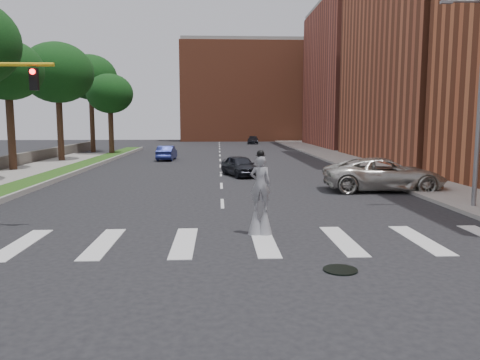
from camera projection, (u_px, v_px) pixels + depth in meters
ground_plane at (225, 251)px, 14.07m from camera, size 160.00×160.00×0.00m
grass_median at (60, 173)px, 33.34m from camera, size 2.00×60.00×0.25m
median_curb at (75, 173)px, 33.39m from camera, size 0.20×60.00×0.28m
sidewalk_right at (369, 166)px, 39.40m from camera, size 5.00×90.00×0.18m
manhole at (340, 270)px, 12.23m from camera, size 0.90×0.90×0.04m
building_mid at (457, 32)px, 43.27m from camera, size 16.00×22.00×24.00m
building_far at (372, 77)px, 67.30m from camera, size 16.00×22.00×20.00m
building_backdrop at (250, 93)px, 90.47m from camera, size 26.00×14.00×18.00m
streetlight at (478, 97)px, 19.89m from camera, size 2.05×0.20×9.00m
stilt_performer at (260, 200)px, 15.94m from camera, size 0.84×0.56×2.91m
suv_crossing at (384, 174)px, 25.91m from camera, size 6.72×3.37×1.83m
car_near at (240, 166)px, 32.70m from camera, size 2.99×4.55×1.44m
car_mid at (167, 153)px, 45.67m from camera, size 1.67×4.35×1.41m
car_far at (253, 140)px, 76.61m from camera, size 2.11×4.46×1.26m
tree_3 at (7, 71)px, 34.52m from camera, size 5.21×5.21×9.78m
tree_4 at (57, 73)px, 42.62m from camera, size 6.46×6.46×10.94m
tree_5 at (90, 78)px, 55.66m from camera, size 6.27×6.27×11.62m
tree_6 at (110, 94)px, 51.36m from camera, size 5.08×5.08×8.95m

